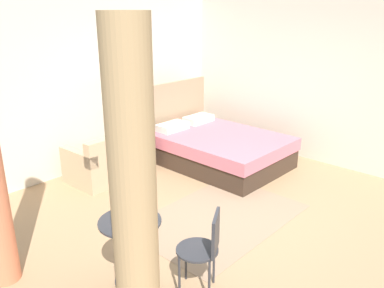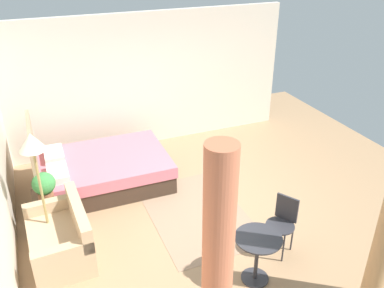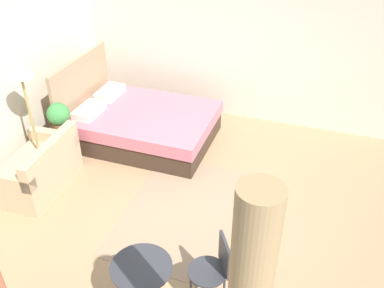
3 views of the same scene
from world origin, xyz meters
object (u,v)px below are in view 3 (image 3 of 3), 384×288
Objects in this scene: bed at (140,123)px; nightstand at (67,139)px; potted_plant at (59,116)px; floor_lamp at (21,78)px; couch at (38,170)px; balcony_table at (143,281)px; cafe_chair_near_window at (215,266)px.

nightstand is (-0.71, 0.95, -0.07)m from bed.
floor_lamp is (-0.54, 0.04, 0.85)m from potted_plant.
couch is (-1.61, 0.84, -0.02)m from bed.
bed reaches higher than balcony_table.
couch is 2.67m from balcony_table.
bed is at bearing -53.32° from nightstand.
bed reaches higher than couch.
cafe_chair_near_window is (-1.31, -3.02, -1.04)m from floor_lamp.
potted_plant is 3.51m from cafe_chair_near_window.
balcony_table is at bearing -154.98° from bed.
balcony_table is (-2.32, -2.36, 0.25)m from nightstand.
floor_lamp is (0.27, 0.14, 1.28)m from couch.
cafe_chair_near_window is (-2.66, -2.04, 0.22)m from bed.
floor_lamp is 3.46m from cafe_chair_near_window.
floor_lamp reaches higher than balcony_table.
potted_plant is 0.64× the size of balcony_table.
nightstand is 0.60× the size of cafe_chair_near_window.
floor_lamp is at bearing 143.79° from bed.
potted_plant is (-0.10, -0.01, 0.47)m from nightstand.
couch is at bearing -172.73° from potted_plant.
cafe_chair_near_window is at bearing -123.06° from nightstand.
potted_plant reaches higher than cafe_chair_near_window.
bed is 1.31m from potted_plant.
potted_plant is 1.00m from floor_lamp.
bed is 2.09m from floor_lamp.
balcony_table is (-1.42, -2.26, 0.20)m from couch.
couch reaches higher than balcony_table.
cafe_chair_near_window is at bearing -59.15° from balcony_table.
cafe_chair_near_window is at bearing -113.45° from floor_lamp.
bed is 3.35m from balcony_table.
floor_lamp is at bearing 175.83° from potted_plant.
nightstand is 0.48m from potted_plant.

